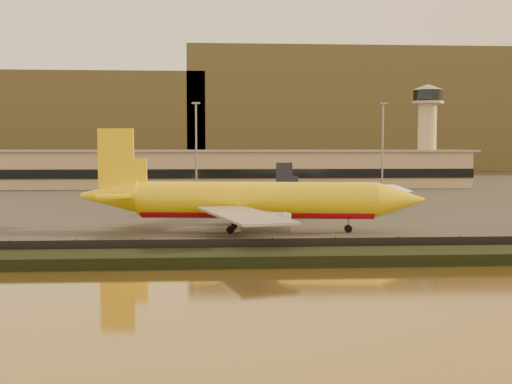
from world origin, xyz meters
TOP-DOWN VIEW (x-y plane):
  - ground at (0.00, 0.00)m, footprint 900.00×900.00m
  - embankment at (0.00, -17.00)m, footprint 320.00×7.00m
  - tarmac at (0.00, 95.00)m, footprint 320.00×220.00m
  - perimeter_fence at (0.00, -13.00)m, footprint 300.00×0.05m
  - terminal_building at (-14.52, 125.55)m, footprint 202.00×25.00m
  - control_tower at (70.00, 131.00)m, footprint 11.20×11.20m
  - apron_light_masts at (15.00, 75.00)m, footprint 152.20×12.20m
  - distant_hills at (-20.74, 340.00)m, footprint 470.00×160.00m
  - dhl_cargo_jet at (0.58, 10.22)m, footprint 55.51×53.95m
  - white_narrowbody_jet at (23.83, 51.38)m, footprint 35.15×33.79m
  - gse_vehicle_yellow at (14.26, 29.80)m, footprint 4.59×3.06m
  - gse_vehicle_white at (-12.85, 35.23)m, footprint 4.92×3.14m

SIDE VIEW (x-z plane):
  - ground at x=0.00m, z-range 0.00..0.00m
  - tarmac at x=0.00m, z-range 0.00..0.20m
  - embankment at x=0.00m, z-range 0.00..1.40m
  - gse_vehicle_yellow at x=14.26m, z-range 0.20..2.10m
  - gse_vehicle_white at x=-12.85m, z-range 0.20..2.25m
  - perimeter_fence at x=0.00m, z-range 0.20..2.40m
  - white_narrowbody_jet at x=23.83m, z-range -1.85..8.31m
  - dhl_cargo_jet at x=0.58m, z-range -3.14..13.44m
  - terminal_building at x=-14.52m, z-range -0.05..12.55m
  - apron_light_masts at x=15.00m, z-range 3.00..28.40m
  - control_tower at x=70.00m, z-range 3.91..39.41m
  - distant_hills at x=-20.74m, z-range -3.61..66.39m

